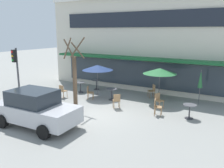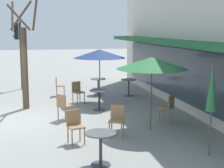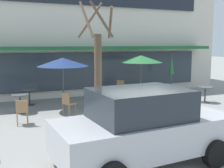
{
  "view_description": "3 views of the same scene",
  "coord_description": "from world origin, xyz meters",
  "px_view_note": "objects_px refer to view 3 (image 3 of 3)",
  "views": [
    {
      "loc": [
        6.96,
        -10.0,
        4.46
      ],
      "look_at": [
        -0.56,
        2.6,
        1.17
      ],
      "focal_mm": 38.0,
      "sensor_mm": 36.0,
      "label": 1
    },
    {
      "loc": [
        11.6,
        0.77,
        3.01
      ],
      "look_at": [
        -0.19,
        3.31,
        1.07
      ],
      "focal_mm": 55.0,
      "sensor_mm": 36.0,
      "label": 2
    },
    {
      "loc": [
        -4.79,
        -8.15,
        2.77
      ],
      "look_at": [
        -0.04,
        2.8,
        1.05
      ],
      "focal_mm": 45.0,
      "sensor_mm": 36.0,
      "label": 3
    }
  ],
  "objects_px": {
    "patio_umbrella_cream_folded": "(63,62)",
    "parked_sedan": "(144,126)",
    "cafe_table_streetside": "(205,92)",
    "cafe_table_mid_patio": "(95,97)",
    "cafe_table_near_wall": "(29,94)",
    "cafe_chair_5": "(134,101)",
    "cafe_chair_2": "(120,87)",
    "cafe_chair_0": "(22,110)",
    "patio_umbrella_corner_open": "(141,59)",
    "cafe_chair_3": "(160,92)",
    "street_tree": "(98,73)",
    "cafe_chair_1": "(182,96)",
    "patio_umbrella_green_folded": "(172,65)",
    "cafe_table_by_tree": "(20,100)",
    "cafe_chair_4": "(68,102)"
  },
  "relations": [
    {
      "from": "patio_umbrella_cream_folded",
      "to": "parked_sedan",
      "type": "xyz_separation_m",
      "value": [
        0.44,
        -5.9,
        -1.14
      ]
    },
    {
      "from": "cafe_table_streetside",
      "to": "cafe_table_mid_patio",
      "type": "height_order",
      "value": "same"
    },
    {
      "from": "cafe_table_near_wall",
      "to": "cafe_chair_5",
      "type": "relative_size",
      "value": 0.85
    },
    {
      "from": "cafe_table_streetside",
      "to": "parked_sedan",
      "type": "bearing_deg",
      "value": -141.88
    },
    {
      "from": "cafe_table_streetside",
      "to": "cafe_chair_2",
      "type": "distance_m",
      "value": 4.22
    },
    {
      "from": "cafe_chair_0",
      "to": "parked_sedan",
      "type": "xyz_separation_m",
      "value": [
        2.27,
        -4.33,
        0.35
      ]
    },
    {
      "from": "cafe_table_mid_patio",
      "to": "cafe_table_near_wall",
      "type": "bearing_deg",
      "value": 143.79
    },
    {
      "from": "patio_umbrella_corner_open",
      "to": "cafe_table_near_wall",
      "type": "bearing_deg",
      "value": 172.14
    },
    {
      "from": "cafe_chair_3",
      "to": "street_tree",
      "type": "relative_size",
      "value": 0.22
    },
    {
      "from": "cafe_table_streetside",
      "to": "cafe_chair_1",
      "type": "relative_size",
      "value": 0.85
    },
    {
      "from": "patio_umbrella_corner_open",
      "to": "cafe_chair_5",
      "type": "distance_m",
      "value": 3.34
    },
    {
      "from": "cafe_table_mid_patio",
      "to": "patio_umbrella_cream_folded",
      "type": "distance_m",
      "value": 1.99
    },
    {
      "from": "cafe_chair_1",
      "to": "street_tree",
      "type": "bearing_deg",
      "value": -162.42
    },
    {
      "from": "cafe_chair_0",
      "to": "cafe_chair_3",
      "type": "relative_size",
      "value": 1.0
    },
    {
      "from": "cafe_chair_1",
      "to": "street_tree",
      "type": "height_order",
      "value": "street_tree"
    },
    {
      "from": "cafe_table_near_wall",
      "to": "patio_umbrella_corner_open",
      "type": "xyz_separation_m",
      "value": [
        5.31,
        -0.73,
        1.51
      ]
    },
    {
      "from": "cafe_chair_5",
      "to": "street_tree",
      "type": "xyz_separation_m",
      "value": [
        -2.03,
        -1.28,
        1.32
      ]
    },
    {
      "from": "cafe_table_streetside",
      "to": "cafe_chair_0",
      "type": "bearing_deg",
      "value": -177.07
    },
    {
      "from": "cafe_table_mid_patio",
      "to": "parked_sedan",
      "type": "distance_m",
      "value": 5.72
    },
    {
      "from": "cafe_chair_0",
      "to": "patio_umbrella_corner_open",
      "type": "bearing_deg",
      "value": 21.9
    },
    {
      "from": "patio_umbrella_green_folded",
      "to": "parked_sedan",
      "type": "bearing_deg",
      "value": -128.98
    },
    {
      "from": "patio_umbrella_green_folded",
      "to": "cafe_chair_0",
      "type": "relative_size",
      "value": 2.47
    },
    {
      "from": "cafe_chair_2",
      "to": "cafe_chair_5",
      "type": "relative_size",
      "value": 1.0
    },
    {
      "from": "patio_umbrella_green_folded",
      "to": "cafe_table_by_tree",
      "type": "bearing_deg",
      "value": -171.02
    },
    {
      "from": "patio_umbrella_cream_folded",
      "to": "patio_umbrella_corner_open",
      "type": "distance_m",
      "value": 4.2
    },
    {
      "from": "cafe_table_near_wall",
      "to": "patio_umbrella_green_folded",
      "type": "xyz_separation_m",
      "value": [
        7.64,
        -0.03,
        1.11
      ]
    },
    {
      "from": "cafe_table_near_wall",
      "to": "cafe_chair_4",
      "type": "xyz_separation_m",
      "value": [
        1.13,
        -2.46,
        0.01
      ]
    },
    {
      "from": "patio_umbrella_green_folded",
      "to": "parked_sedan",
      "type": "xyz_separation_m",
      "value": [
        -6.01,
        -7.42,
        -0.75
      ]
    },
    {
      "from": "cafe_chair_3",
      "to": "parked_sedan",
      "type": "relative_size",
      "value": 0.21
    },
    {
      "from": "cafe_chair_2",
      "to": "street_tree",
      "type": "relative_size",
      "value": 0.22
    },
    {
      "from": "cafe_chair_4",
      "to": "parked_sedan",
      "type": "height_order",
      "value": "parked_sedan"
    },
    {
      "from": "patio_umbrella_green_folded",
      "to": "cafe_chair_4",
      "type": "distance_m",
      "value": 7.04
    },
    {
      "from": "cafe_chair_5",
      "to": "parked_sedan",
      "type": "relative_size",
      "value": 0.21
    },
    {
      "from": "cafe_chair_0",
      "to": "cafe_chair_2",
      "type": "relative_size",
      "value": 1.0
    },
    {
      "from": "cafe_table_streetside",
      "to": "cafe_table_by_tree",
      "type": "bearing_deg",
      "value": 170.49
    },
    {
      "from": "cafe_table_streetside",
      "to": "cafe_table_mid_patio",
      "type": "xyz_separation_m",
      "value": [
        -5.22,
        0.89,
        0.0
      ]
    },
    {
      "from": "patio_umbrella_corner_open",
      "to": "cafe_chair_4",
      "type": "height_order",
      "value": "patio_umbrella_corner_open"
    },
    {
      "from": "cafe_table_by_tree",
      "to": "patio_umbrella_corner_open",
      "type": "bearing_deg",
      "value": 5.73
    },
    {
      "from": "cafe_chair_4",
      "to": "patio_umbrella_cream_folded",
      "type": "bearing_deg",
      "value": 86.19
    },
    {
      "from": "cafe_table_by_tree",
      "to": "cafe_chair_0",
      "type": "distance_m",
      "value": 1.81
    },
    {
      "from": "cafe_table_streetside",
      "to": "parked_sedan",
      "type": "distance_m",
      "value": 7.71
    },
    {
      "from": "patio_umbrella_green_folded",
      "to": "patio_umbrella_corner_open",
      "type": "relative_size",
      "value": 1.0
    },
    {
      "from": "cafe_chair_4",
      "to": "parked_sedan",
      "type": "relative_size",
      "value": 0.21
    },
    {
      "from": "cafe_table_mid_patio",
      "to": "cafe_chair_2",
      "type": "relative_size",
      "value": 0.85
    },
    {
      "from": "patio_umbrella_green_folded",
      "to": "parked_sedan",
      "type": "relative_size",
      "value": 0.51
    },
    {
      "from": "patio_umbrella_corner_open",
      "to": "cafe_chair_5",
      "type": "height_order",
      "value": "patio_umbrella_corner_open"
    },
    {
      "from": "cafe_chair_4",
      "to": "parked_sedan",
      "type": "xyz_separation_m",
      "value": [
        0.5,
        -4.99,
        0.35
      ]
    },
    {
      "from": "patio_umbrella_green_folded",
      "to": "cafe_chair_4",
      "type": "xyz_separation_m",
      "value": [
        -6.51,
        -2.43,
        -1.1
      ]
    },
    {
      "from": "patio_umbrella_corner_open",
      "to": "cafe_chair_1",
      "type": "xyz_separation_m",
      "value": [
        0.75,
        -2.36,
        -1.5
      ]
    },
    {
      "from": "cafe_chair_0",
      "to": "cafe_chair_5",
      "type": "relative_size",
      "value": 1.0
    }
  ]
}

